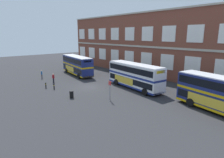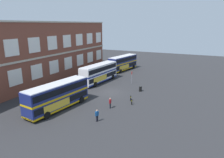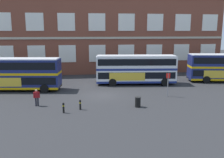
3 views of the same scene
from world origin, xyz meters
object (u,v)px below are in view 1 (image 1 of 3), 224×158
object	(u,v)px
double_decker_near	(77,65)
station_litter_bin	(72,94)
bus_stand_flag	(110,89)
safety_bollard_west	(46,85)
double_decker_middle	(135,75)
second_passenger	(42,74)
safety_bollard_east	(54,86)
waiting_passenger	(53,78)

from	to	relation	value
double_decker_near	station_litter_bin	size ratio (longest dim) A/B	10.92
bus_stand_flag	safety_bollard_west	size ratio (longest dim) A/B	2.84
double_decker_middle	second_passenger	world-z (taller)	double_decker_middle
station_litter_bin	safety_bollard_east	xyz separation A→B (m)	(-5.65, -0.09, -0.03)
station_litter_bin	bus_stand_flag	bearing A→B (deg)	38.24
station_litter_bin	safety_bollard_west	world-z (taller)	station_litter_bin
double_decker_near	double_decker_middle	bearing A→B (deg)	5.75
double_decker_middle	bus_stand_flag	world-z (taller)	double_decker_middle
safety_bollard_west	safety_bollard_east	bearing A→B (deg)	26.13
double_decker_near	station_litter_bin	world-z (taller)	double_decker_near
double_decker_near	second_passenger	xyz separation A→B (m)	(-1.17, -7.47, -1.22)
station_litter_bin	safety_bollard_west	xyz separation A→B (m)	(-7.17, -0.84, -0.03)
double_decker_near	bus_stand_flag	size ratio (longest dim) A/B	4.16
double_decker_near	safety_bollard_east	world-z (taller)	double_decker_near
double_decker_near	second_passenger	bearing A→B (deg)	-98.89
bus_stand_flag	safety_bollard_west	bearing A→B (deg)	-159.73
station_litter_bin	safety_bollard_east	distance (m)	5.65
bus_stand_flag	waiting_passenger	bearing A→B (deg)	-173.17
double_decker_near	second_passenger	size ratio (longest dim) A/B	6.61
safety_bollard_east	double_decker_middle	bearing A→B (deg)	53.14
double_decker_near	safety_bollard_west	size ratio (longest dim) A/B	11.83
safety_bollard_west	second_passenger	bearing A→B (deg)	163.92
waiting_passenger	second_passenger	distance (m)	4.79
double_decker_middle	safety_bollard_west	xyz separation A→B (m)	(-9.38, -11.23, -1.66)
waiting_passenger	safety_bollard_east	xyz separation A→B (m)	(4.29, -1.79, -0.44)
double_decker_near	waiting_passenger	size ratio (longest dim) A/B	6.61
waiting_passenger	station_litter_bin	bearing A→B (deg)	-9.69
double_decker_middle	bus_stand_flag	size ratio (longest dim) A/B	4.15
double_decker_near	second_passenger	distance (m)	7.66
waiting_passenger	double_decker_middle	bearing A→B (deg)	35.59
double_decker_middle	safety_bollard_east	world-z (taller)	double_decker_middle
double_decker_near	station_litter_bin	bearing A→B (deg)	-33.02
second_passenger	bus_stand_flag	distance (m)	19.17
safety_bollard_west	waiting_passenger	bearing A→B (deg)	137.48
waiting_passenger	bus_stand_flag	world-z (taller)	bus_stand_flag
double_decker_middle	station_litter_bin	size ratio (longest dim) A/B	10.88
double_decker_near	double_decker_middle	xyz separation A→B (m)	(15.76, 1.59, 0.00)
double_decker_near	waiting_passenger	world-z (taller)	double_decker_near
double_decker_near	double_decker_middle	distance (m)	15.84
second_passenger	bus_stand_flag	world-z (taller)	bus_stand_flag
bus_stand_flag	safety_bollard_east	bearing A→B (deg)	-160.67
double_decker_middle	safety_bollard_west	bearing A→B (deg)	-129.88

